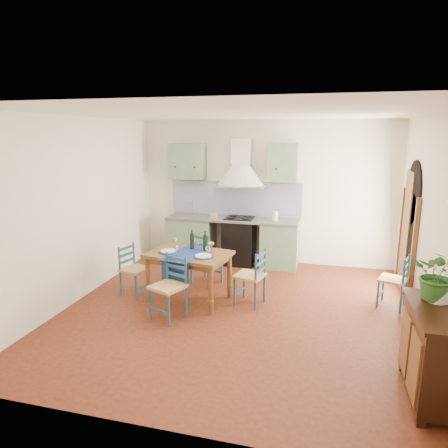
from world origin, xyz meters
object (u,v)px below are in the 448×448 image
(sideboard, at_px, (435,351))
(potted_plant, at_px, (439,275))
(dining_table, at_px, (189,258))
(chair_near, at_px, (169,287))

(sideboard, distance_m, potted_plant, 0.73)
(dining_table, bearing_deg, sideboard, -28.25)
(dining_table, distance_m, sideboard, 3.49)
(chair_near, bearing_deg, potted_plant, -13.98)
(dining_table, distance_m, potted_plant, 3.44)
(chair_near, distance_m, sideboard, 3.30)
(dining_table, height_order, chair_near, dining_table)
(sideboard, xyz_separation_m, potted_plant, (0.01, 0.23, 0.69))
(dining_table, distance_m, chair_near, 0.68)
(potted_plant, bearing_deg, dining_table, 155.24)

